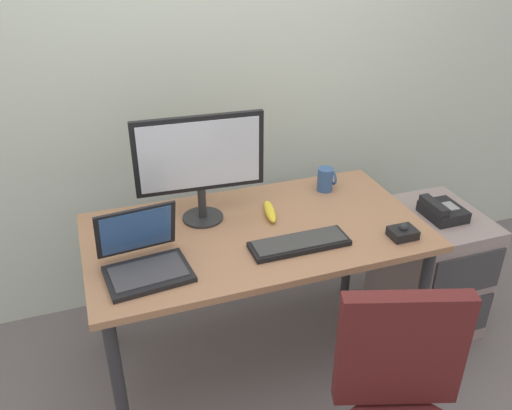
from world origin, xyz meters
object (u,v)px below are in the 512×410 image
keyboard (299,243)px  banana (270,211)px  trackball_mouse (403,232)px  file_cabinet (430,268)px  laptop (144,258)px  monitor_main (200,160)px  coffee_mug (326,179)px  desk_phone (442,211)px

keyboard → banana: bearing=95.2°
trackball_mouse → banana: 0.58m
keyboard → banana: 0.28m
file_cabinet → trackball_mouse: bearing=-146.9°
file_cabinet → keyboard: keyboard is taller
keyboard → laptop: size_ratio=1.22×
keyboard → laptop: 0.62m
keyboard → trackball_mouse: 0.44m
monitor_main → trackball_mouse: 0.90m
monitor_main → keyboard: (0.32, -0.34, -0.27)m
coffee_mug → monitor_main: bearing=-173.3°
laptop → coffee_mug: size_ratio=2.93×
keyboard → desk_phone: bearing=11.3°
laptop → banana: (0.59, 0.23, -0.03)m
file_cabinet → desk_phone: 0.35m
desk_phone → keyboard: keyboard is taller
monitor_main → laptop: monitor_main is taller
monitor_main → laptop: bearing=-135.6°
desk_phone → banana: banana is taller
coffee_mug → banana: (-0.34, -0.14, -0.04)m
keyboard → trackball_mouse: trackball_mouse is taller
keyboard → laptop: (-0.62, 0.05, 0.04)m
desk_phone → monitor_main: (-1.14, 0.18, 0.36)m
desk_phone → banana: size_ratio=1.05×
monitor_main → keyboard: 0.54m
file_cabinet → desk_phone: desk_phone is taller
desk_phone → coffee_mug: coffee_mug is taller
desk_phone → coffee_mug: 0.59m
desk_phone → keyboard: size_ratio=0.49×
keyboard → coffee_mug: (0.32, 0.42, 0.04)m
file_cabinet → desk_phone: size_ratio=3.17×
monitor_main → laptop: size_ratio=1.64×
desk_phone → laptop: 1.46m
trackball_mouse → banana: (-0.46, 0.35, -0.00)m
trackball_mouse → banana: size_ratio=0.58×
monitor_main → keyboard: monitor_main is taller
laptop → coffee_mug: laptop is taller
banana → desk_phone: bearing=-7.3°
file_cabinet → coffee_mug: 0.75m
desk_phone → coffee_mug: bearing=153.7°
file_cabinet → monitor_main: monitor_main is taller
file_cabinet → trackball_mouse: trackball_mouse is taller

